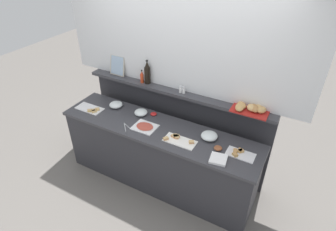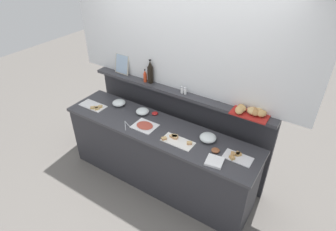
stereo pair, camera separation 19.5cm
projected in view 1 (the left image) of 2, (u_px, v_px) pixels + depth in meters
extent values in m
plane|color=slate|center=(179.00, 154.00, 4.29)|extent=(12.00, 12.00, 0.00)
cube|color=#2D2D33|center=(159.00, 157.00, 3.61)|extent=(2.46, 0.57, 0.85)
cube|color=#38383D|center=(158.00, 129.00, 3.37)|extent=(2.50, 0.61, 0.03)
cube|color=#2D2D33|center=(176.00, 128.00, 3.88)|extent=(2.51, 0.08, 1.15)
cube|color=#38383D|center=(175.00, 91.00, 3.52)|extent=(2.51, 0.22, 0.04)
cube|color=silver|center=(179.00, 32.00, 3.17)|extent=(3.11, 0.08, 1.41)
cube|color=white|center=(90.00, 109.00, 3.71)|extent=(0.37, 0.18, 0.01)
cube|color=tan|center=(94.00, 111.00, 3.64)|extent=(0.07, 0.06, 0.01)
cube|color=#E5C666|center=(93.00, 111.00, 3.64)|extent=(0.07, 0.06, 0.01)
cube|color=tan|center=(93.00, 110.00, 3.63)|extent=(0.07, 0.06, 0.01)
cube|color=tan|center=(90.00, 111.00, 3.64)|extent=(0.07, 0.07, 0.01)
cube|color=#E5C666|center=(90.00, 110.00, 3.64)|extent=(0.07, 0.07, 0.01)
cube|color=tan|center=(90.00, 110.00, 3.63)|extent=(0.07, 0.07, 0.01)
cube|color=tan|center=(97.00, 110.00, 3.67)|extent=(0.07, 0.07, 0.01)
cube|color=#E5C666|center=(97.00, 109.00, 3.67)|extent=(0.07, 0.07, 0.01)
cube|color=tan|center=(97.00, 109.00, 3.66)|extent=(0.07, 0.07, 0.01)
cube|color=tan|center=(94.00, 112.00, 3.63)|extent=(0.06, 0.07, 0.01)
cube|color=#E5C666|center=(94.00, 111.00, 3.63)|extent=(0.06, 0.07, 0.01)
cube|color=tan|center=(94.00, 111.00, 3.62)|extent=(0.06, 0.07, 0.01)
cube|color=silver|center=(240.00, 154.00, 2.96)|extent=(0.30, 0.16, 0.01)
cube|color=#B7844C|center=(241.00, 151.00, 2.99)|extent=(0.07, 0.07, 0.01)
cube|color=#E5C666|center=(241.00, 151.00, 2.98)|extent=(0.07, 0.07, 0.01)
cube|color=#B7844C|center=(241.00, 150.00, 2.98)|extent=(0.07, 0.07, 0.01)
cube|color=#B7844C|center=(240.00, 151.00, 2.99)|extent=(0.04, 0.06, 0.01)
cube|color=#E5C666|center=(240.00, 150.00, 2.99)|extent=(0.04, 0.06, 0.01)
cube|color=#B7844C|center=(240.00, 150.00, 2.98)|extent=(0.04, 0.06, 0.01)
cube|color=#B7844C|center=(235.00, 155.00, 2.94)|extent=(0.07, 0.06, 0.01)
cube|color=#E5C666|center=(235.00, 155.00, 2.93)|extent=(0.07, 0.06, 0.01)
cube|color=#B7844C|center=(235.00, 154.00, 2.93)|extent=(0.07, 0.06, 0.01)
cube|color=#B7844C|center=(235.00, 151.00, 2.99)|extent=(0.06, 0.07, 0.01)
cube|color=#E5C666|center=(235.00, 151.00, 2.98)|extent=(0.06, 0.07, 0.01)
cube|color=#B7844C|center=(235.00, 150.00, 2.98)|extent=(0.06, 0.07, 0.01)
cube|color=white|center=(180.00, 141.00, 3.15)|extent=(0.37, 0.17, 0.01)
cube|color=tan|center=(175.00, 137.00, 3.20)|extent=(0.06, 0.07, 0.01)
cube|color=#D1664C|center=(175.00, 136.00, 3.19)|extent=(0.06, 0.07, 0.01)
cube|color=tan|center=(175.00, 135.00, 3.19)|extent=(0.06, 0.07, 0.01)
cube|color=tan|center=(166.00, 139.00, 3.16)|extent=(0.07, 0.07, 0.01)
cube|color=#D1664C|center=(166.00, 139.00, 3.16)|extent=(0.07, 0.07, 0.01)
cube|color=tan|center=(166.00, 138.00, 3.15)|extent=(0.07, 0.07, 0.01)
cube|color=tan|center=(177.00, 137.00, 3.20)|extent=(0.07, 0.07, 0.01)
cube|color=#D1664C|center=(177.00, 136.00, 3.19)|extent=(0.07, 0.07, 0.01)
cube|color=tan|center=(177.00, 136.00, 3.19)|extent=(0.07, 0.07, 0.01)
cube|color=tan|center=(191.00, 143.00, 3.11)|extent=(0.07, 0.06, 0.01)
cube|color=#D1664C|center=(192.00, 142.00, 3.10)|extent=(0.07, 0.06, 0.01)
cube|color=tan|center=(192.00, 141.00, 3.10)|extent=(0.07, 0.06, 0.01)
cube|color=tan|center=(177.00, 137.00, 3.18)|extent=(0.06, 0.07, 0.01)
cube|color=#D1664C|center=(177.00, 137.00, 3.18)|extent=(0.06, 0.07, 0.01)
cube|color=tan|center=(177.00, 136.00, 3.18)|extent=(0.06, 0.07, 0.01)
cube|color=tan|center=(174.00, 137.00, 3.20)|extent=(0.06, 0.05, 0.01)
cube|color=#D1664C|center=(174.00, 136.00, 3.19)|extent=(0.06, 0.05, 0.01)
cube|color=tan|center=(174.00, 136.00, 3.19)|extent=(0.06, 0.05, 0.01)
cube|color=white|center=(145.00, 127.00, 3.37)|extent=(0.28, 0.23, 0.01)
ellipsoid|color=#B24738|center=(145.00, 126.00, 3.36)|extent=(0.21, 0.16, 0.01)
ellipsoid|color=silver|center=(209.00, 136.00, 3.17)|extent=(0.19, 0.19, 0.08)
ellipsoid|color=#BF4C3F|center=(209.00, 137.00, 3.18)|extent=(0.15, 0.15, 0.05)
ellipsoid|color=silver|center=(116.00, 105.00, 3.74)|extent=(0.18, 0.18, 0.07)
ellipsoid|color=white|center=(116.00, 105.00, 3.74)|extent=(0.14, 0.14, 0.04)
ellipsoid|color=silver|center=(141.00, 112.00, 3.58)|extent=(0.17, 0.17, 0.07)
ellipsoid|color=#599959|center=(141.00, 113.00, 3.59)|extent=(0.13, 0.13, 0.04)
ellipsoid|color=red|center=(154.00, 114.00, 3.59)|extent=(0.08, 0.08, 0.03)
ellipsoid|color=brown|center=(218.00, 148.00, 3.03)|extent=(0.09, 0.09, 0.03)
cylinder|color=#B7BABF|center=(128.00, 127.00, 3.37)|extent=(0.17, 0.08, 0.01)
cylinder|color=#B7BABF|center=(125.00, 127.00, 3.36)|extent=(0.13, 0.14, 0.01)
sphere|color=#B7BABF|center=(124.00, 123.00, 3.43)|extent=(0.01, 0.01, 0.01)
cube|color=white|center=(218.00, 159.00, 2.89)|extent=(0.19, 0.19, 0.03)
cylinder|color=red|center=(142.00, 78.00, 3.64)|extent=(0.04, 0.04, 0.12)
cone|color=red|center=(142.00, 73.00, 3.60)|extent=(0.04, 0.04, 0.04)
cylinder|color=black|center=(142.00, 71.00, 3.58)|extent=(0.02, 0.02, 0.02)
cylinder|color=black|center=(147.00, 75.00, 3.60)|extent=(0.08, 0.08, 0.22)
cone|color=black|center=(147.00, 64.00, 3.51)|extent=(0.06, 0.06, 0.08)
cylinder|color=black|center=(147.00, 61.00, 3.49)|extent=(0.03, 0.03, 0.02)
cylinder|color=white|center=(181.00, 90.00, 3.43)|extent=(0.03, 0.03, 0.08)
cylinder|color=#B7BABF|center=(181.00, 87.00, 3.40)|extent=(0.03, 0.03, 0.01)
cylinder|color=white|center=(184.00, 91.00, 3.41)|extent=(0.03, 0.03, 0.08)
cylinder|color=#B7BABF|center=(184.00, 87.00, 3.39)|extent=(0.03, 0.03, 0.01)
cube|color=#B2231E|center=(250.00, 110.00, 3.10)|extent=(0.40, 0.26, 0.02)
ellipsoid|color=tan|center=(257.00, 108.00, 3.07)|extent=(0.12, 0.17, 0.06)
ellipsoid|color=#AD7A47|center=(254.00, 108.00, 3.06)|extent=(0.16, 0.18, 0.07)
ellipsoid|color=tan|center=(240.00, 107.00, 3.08)|extent=(0.12, 0.16, 0.07)
ellipsoid|color=tan|center=(251.00, 108.00, 3.07)|extent=(0.14, 0.15, 0.07)
ellipsoid|color=tan|center=(261.00, 110.00, 3.03)|extent=(0.13, 0.14, 0.06)
ellipsoid|color=tan|center=(242.00, 105.00, 3.12)|extent=(0.15, 0.16, 0.06)
cube|color=#B2AD9E|center=(117.00, 65.00, 3.79)|extent=(0.23, 0.07, 0.27)
cube|color=#99B2CC|center=(117.00, 65.00, 3.79)|extent=(0.20, 0.05, 0.24)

